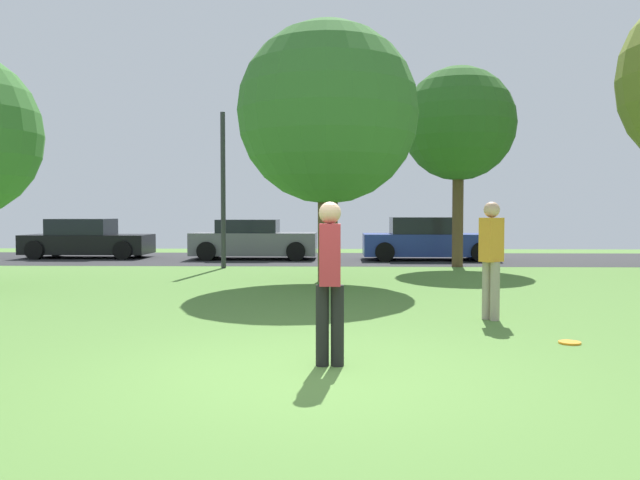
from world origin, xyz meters
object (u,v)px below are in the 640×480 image
at_px(person_bystander, 330,275).
at_px(frisbee_disc, 570,343).
at_px(maple_tree_near, 328,114).
at_px(street_lamp_post, 223,190).
at_px(parked_car_black, 87,240).
at_px(parked_car_blue, 427,240).
at_px(parked_car_grey, 253,241).
at_px(person_thrower, 491,254).
at_px(oak_tree_left, 459,124).

relative_size(person_bystander, frisbee_disc, 6.44).
relative_size(maple_tree_near, frisbee_disc, 22.33).
bearing_deg(street_lamp_post, parked_car_black, 144.40).
distance_m(frisbee_disc, parked_car_blue, 14.02).
xyz_separation_m(parked_car_black, parked_car_grey, (6.00, -0.41, 0.01)).
bearing_deg(frisbee_disc, person_thrower, 107.96).
xyz_separation_m(maple_tree_near, parked_car_grey, (-2.71, 7.15, -3.27)).
relative_size(parked_car_grey, street_lamp_post, 0.95).
height_order(oak_tree_left, street_lamp_post, oak_tree_left).
height_order(person_thrower, parked_car_grey, person_thrower).
xyz_separation_m(person_bystander, parked_car_grey, (-2.88, 15.43, -0.33)).
bearing_deg(person_bystander, street_lamp_post, 14.60).
height_order(maple_tree_near, person_thrower, maple_tree_near).
bearing_deg(oak_tree_left, parked_car_grey, 155.83).
xyz_separation_m(person_thrower, parked_car_grey, (-5.27, 12.43, -0.36)).
distance_m(parked_car_black, street_lamp_post, 7.09).
bearing_deg(parked_car_blue, street_lamp_post, -151.72).
height_order(parked_car_black, street_lamp_post, street_lamp_post).
distance_m(oak_tree_left, street_lamp_post, 7.18).
bearing_deg(parked_car_blue, parked_car_grey, 178.20).
bearing_deg(oak_tree_left, maple_tree_near, -131.77).
bearing_deg(maple_tree_near, frisbee_disc, -65.99).
distance_m(person_thrower, frisbee_disc, 2.09).
relative_size(parked_car_black, parked_car_blue, 0.98).
relative_size(person_thrower, frisbee_disc, 6.61).
bearing_deg(frisbee_disc, oak_tree_left, 86.70).
bearing_deg(street_lamp_post, oak_tree_left, 5.75).
bearing_deg(frisbee_disc, maple_tree_near, 114.01).
relative_size(person_thrower, parked_car_blue, 0.40).
distance_m(person_bystander, frisbee_disc, 3.35).
bearing_deg(maple_tree_near, person_bystander, -88.78).
relative_size(person_bystander, street_lamp_post, 0.39).
xyz_separation_m(oak_tree_left, parked_car_blue, (-0.52, 2.73, -3.55)).
relative_size(person_bystander, parked_car_blue, 0.39).
bearing_deg(person_thrower, parked_car_grey, -103.29).
height_order(person_bystander, frisbee_disc, person_bystander).
distance_m(frisbee_disc, street_lamp_post, 12.48).
bearing_deg(maple_tree_near, oak_tree_left, 48.23).
relative_size(oak_tree_left, parked_car_grey, 1.39).
distance_m(frisbee_disc, parked_car_grey, 15.36).
height_order(parked_car_grey, street_lamp_post, street_lamp_post).
bearing_deg(parked_car_grey, person_bystander, -79.41).
relative_size(maple_tree_near, parked_car_blue, 1.35).
bearing_deg(person_thrower, street_lamp_post, -93.61).
xyz_separation_m(oak_tree_left, parked_car_grey, (-6.49, 2.91, -3.58)).
distance_m(parked_car_blue, street_lamp_post, 7.39).
bearing_deg(street_lamp_post, frisbee_disc, -59.53).
height_order(person_bystander, street_lamp_post, street_lamp_post).
bearing_deg(street_lamp_post, parked_car_blue, 28.28).
bearing_deg(oak_tree_left, street_lamp_post, -174.25).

